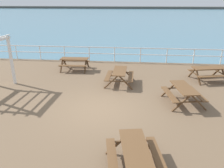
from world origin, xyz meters
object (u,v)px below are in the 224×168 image
Objects in this scene: picnic_table_near_left at (135,153)px; picnic_table_corner at (183,91)px; picnic_table_near_right at (208,71)px; picnic_table_far_left at (75,61)px; picnic_table_far_right at (120,74)px.

picnic_table_corner is (2.15, 4.53, 0.00)m from picnic_table_near_left.
picnic_table_near_right is 8.27m from picnic_table_far_left.
picnic_table_near_right is 1.13× the size of picnic_table_far_left.
picnic_table_far_right is (-5.03, -1.06, 0.00)m from picnic_table_near_right.
picnic_table_near_right is 1.14× the size of picnic_table_far_right.
picnic_table_far_right is at bearing -37.98° from picnic_table_far_left.
picnic_table_far_left is at bearing 54.61° from picnic_table_far_right.
picnic_table_near_right is at bearing -42.60° from picnic_table_corner.
picnic_table_near_right is 3.80m from picnic_table_corner.
picnic_table_far_right is at bearing 43.79° from picnic_table_corner.
picnic_table_near_right and picnic_table_far_right have the same top height.
picnic_table_near_right and picnic_table_far_left have the same top height.
picnic_table_corner is at bearing -35.02° from picnic_table_near_left.
picnic_table_far_right is (-0.87, 6.70, 0.00)m from picnic_table_near_left.
picnic_table_far_right is 0.89× the size of picnic_table_corner.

